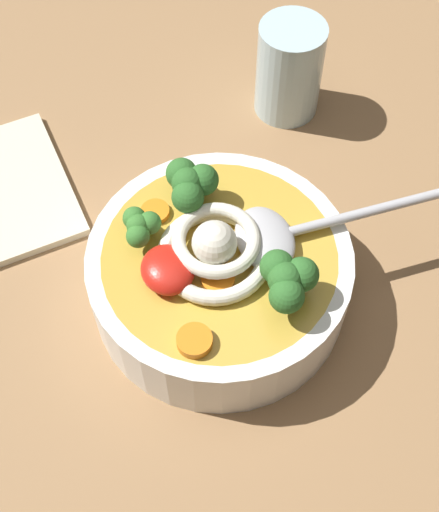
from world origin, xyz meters
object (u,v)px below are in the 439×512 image
(drinking_glass, at_px, (289,69))
(soup_spoon, at_px, (282,234))
(noodle_pile, at_px, (215,248))
(soup_bowl, at_px, (220,276))

(drinking_glass, bearing_deg, soup_spoon, 151.35)
(noodle_pile, relative_size, drinking_glass, 1.00)
(soup_spoon, bearing_deg, soup_bowl, -180.00)
(noodle_pile, height_order, drinking_glass, noodle_pile)
(soup_bowl, height_order, soup_spoon, soup_spoon)
(soup_bowl, distance_m, soup_spoon, 0.06)
(drinking_glass, bearing_deg, noodle_pile, 138.76)
(soup_bowl, height_order, drinking_glass, drinking_glass)
(soup_bowl, xyz_separation_m, soup_spoon, (-0.01, -0.05, 0.04))
(drinking_glass, bearing_deg, soup_bowl, 139.53)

